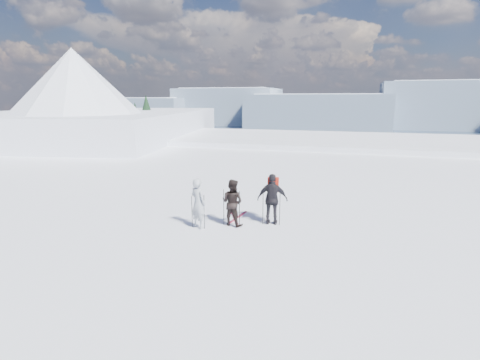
# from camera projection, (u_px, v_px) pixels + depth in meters

# --- Properties ---
(lake_basin) EXTENTS (820.00, 820.00, 71.62)m
(lake_basin) POSITION_uv_depth(u_px,v_px,m) (325.00, 201.00, 41.04)
(lake_basin) COLOR white
(lake_basin) RESTS_ON ground
(far_mountain_range) EXTENTS (770.00, 110.00, 53.00)m
(far_mountain_range) POSITION_uv_depth(u_px,v_px,m) (380.00, 108.00, 429.52)
(far_mountain_range) COLOR slate
(far_mountain_range) RESTS_ON ground
(near_ridge) EXTENTS (31.37, 35.68, 25.62)m
(near_ridge) POSITION_uv_depth(u_px,v_px,m) (112.00, 163.00, 47.34)
(near_ridge) COLOR white
(near_ridge) RESTS_ON ground
(skier_grey) EXTENTS (0.79, 0.68, 1.84)m
(skier_grey) POSITION_uv_depth(u_px,v_px,m) (198.00, 203.00, 13.42)
(skier_grey) COLOR #9BA1A9
(skier_grey) RESTS_ON ground
(skier_dark) EXTENTS (0.96, 0.82, 1.74)m
(skier_dark) POSITION_uv_depth(u_px,v_px,m) (232.00, 202.00, 13.71)
(skier_dark) COLOR black
(skier_dark) RESTS_ON ground
(skier_pack) EXTENTS (1.17, 0.61, 1.91)m
(skier_pack) POSITION_uv_depth(u_px,v_px,m) (272.00, 199.00, 13.81)
(skier_pack) COLOR black
(skier_pack) RESTS_ON ground
(backpack) EXTENTS (0.43, 0.28, 0.53)m
(backpack) POSITION_uv_depth(u_px,v_px,m) (274.00, 166.00, 13.79)
(backpack) COLOR red
(backpack) RESTS_ON skier_pack
(ski_poles) EXTENTS (3.02, 1.22, 1.35)m
(ski_poles) POSITION_uv_depth(u_px,v_px,m) (234.00, 209.00, 13.66)
(ski_poles) COLOR black
(ski_poles) RESTS_ON ground
(skis_loose) EXTENTS (0.83, 1.70, 0.03)m
(skis_loose) POSITION_uv_depth(u_px,v_px,m) (236.00, 217.00, 14.74)
(skis_loose) COLOR black
(skis_loose) RESTS_ON ground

